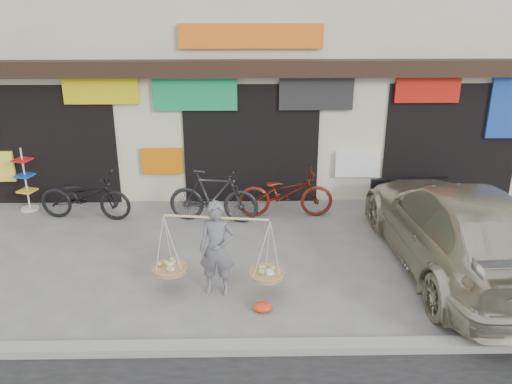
{
  "coord_description": "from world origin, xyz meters",
  "views": [
    {
      "loc": [
        -0.13,
        -8.15,
        4.75
      ],
      "look_at": [
        0.05,
        0.9,
        1.22
      ],
      "focal_mm": 38.0,
      "sensor_mm": 36.0,
      "label": 1
    }
  ],
  "objects_px": {
    "bike_0": "(85,196)",
    "street_vendor": "(217,252)",
    "suv": "(458,228)",
    "display_rack": "(26,185)",
    "bike_2": "(285,193)",
    "bike_1": "(213,196)"
  },
  "relations": [
    {
      "from": "street_vendor",
      "to": "bike_2",
      "type": "height_order",
      "value": "street_vendor"
    },
    {
      "from": "bike_2",
      "to": "suv",
      "type": "distance_m",
      "value": 3.67
    },
    {
      "from": "street_vendor",
      "to": "bike_0",
      "type": "xyz_separation_m",
      "value": [
        -2.94,
        3.03,
        -0.21
      ]
    },
    {
      "from": "suv",
      "to": "bike_0",
      "type": "bearing_deg",
      "value": -20.63
    },
    {
      "from": "bike_1",
      "to": "bike_2",
      "type": "height_order",
      "value": "bike_1"
    },
    {
      "from": "bike_1",
      "to": "suv",
      "type": "height_order",
      "value": "suv"
    },
    {
      "from": "bike_1",
      "to": "suv",
      "type": "distance_m",
      "value": 4.83
    },
    {
      "from": "bike_0",
      "to": "bike_1",
      "type": "bearing_deg",
      "value": -87.77
    },
    {
      "from": "bike_1",
      "to": "display_rack",
      "type": "bearing_deg",
      "value": 88.57
    },
    {
      "from": "street_vendor",
      "to": "bike_2",
      "type": "bearing_deg",
      "value": 74.41
    },
    {
      "from": "bike_1",
      "to": "suv",
      "type": "bearing_deg",
      "value": -106.73
    },
    {
      "from": "bike_2",
      "to": "suv",
      "type": "xyz_separation_m",
      "value": [
        2.84,
        -2.32,
        0.24
      ]
    },
    {
      "from": "bike_2",
      "to": "suv",
      "type": "height_order",
      "value": "suv"
    },
    {
      "from": "bike_0",
      "to": "bike_2",
      "type": "bearing_deg",
      "value": -82.76
    },
    {
      "from": "street_vendor",
      "to": "bike_1",
      "type": "bearing_deg",
      "value": 101.84
    },
    {
      "from": "bike_0",
      "to": "street_vendor",
      "type": "bearing_deg",
      "value": -129.2
    },
    {
      "from": "street_vendor",
      "to": "bike_2",
      "type": "relative_size",
      "value": 1.05
    },
    {
      "from": "display_rack",
      "to": "street_vendor",
      "type": "bearing_deg",
      "value": -39.11
    },
    {
      "from": "bike_0",
      "to": "bike_1",
      "type": "relative_size",
      "value": 1.03
    },
    {
      "from": "bike_1",
      "to": "display_rack",
      "type": "xyz_separation_m",
      "value": [
        -4.15,
        0.73,
        0.01
      ]
    },
    {
      "from": "bike_1",
      "to": "bike_2",
      "type": "xyz_separation_m",
      "value": [
        1.52,
        0.26,
        -0.04
      ]
    },
    {
      "from": "suv",
      "to": "display_rack",
      "type": "distance_m",
      "value": 8.96
    }
  ]
}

